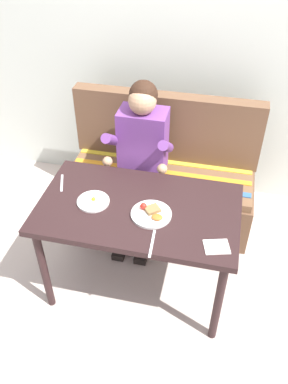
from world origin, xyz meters
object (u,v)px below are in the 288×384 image
object	(u,v)px
fork	(62,183)
couch	(161,182)
plate_eggs	(93,201)
plate_breakfast	(151,213)
table	(138,217)
person	(141,149)
napkin	(217,247)
knife	(152,243)

from	to	relation	value
fork	couch	bearing A→B (deg)	31.22
couch	plate_eggs	world-z (taller)	couch
plate_eggs	fork	size ratio (longest dim) A/B	1.15
plate_breakfast	couch	bearing A→B (deg)	96.25
table	person	xyz separation A→B (m)	(-0.12, 0.59, 0.09)
plate_breakfast	fork	bearing A→B (deg)	165.21
couch	napkin	xyz separation A→B (m)	(0.48, -0.99, 0.40)
person	table	bearing A→B (deg)	-78.21
plate_eggs	fork	distance (m)	0.29
couch	fork	size ratio (longest dim) A/B	8.47
person	plate_breakfast	bearing A→B (deg)	-71.74
table	napkin	world-z (taller)	napkin
knife	person	bearing A→B (deg)	103.20
napkin	knife	xyz separation A→B (m)	(-0.34, -0.05, -0.00)
napkin	person	bearing A→B (deg)	126.60
couch	napkin	size ratio (longest dim) A/B	10.82
plate_eggs	knife	size ratio (longest dim) A/B	0.97
napkin	knife	distance (m)	0.34
plate_eggs	knife	bearing A→B (deg)	-31.21
table	napkin	distance (m)	0.54
person	plate_breakfast	distance (m)	0.68
plate_breakfast	knife	distance (m)	0.23
plate_breakfast	napkin	distance (m)	0.43
person	fork	world-z (taller)	person
couch	plate_breakfast	xyz separation A→B (m)	(0.09, -0.82, 0.41)
napkin	fork	size ratio (longest dim) A/B	0.78
person	fork	xyz separation A→B (m)	(-0.40, -0.48, -0.01)
couch	fork	distance (m)	0.93
table	plate_breakfast	bearing A→B (deg)	-31.70
table	plate_breakfast	world-z (taller)	plate_breakfast
table	fork	world-z (taller)	fork
knife	couch	bearing A→B (deg)	93.94
table	knife	distance (m)	0.32
couch	napkin	world-z (taller)	couch
person	plate_eggs	world-z (taller)	person
plate_eggs	fork	xyz separation A→B (m)	(-0.25, 0.13, -0.01)
plate_eggs	fork	bearing A→B (deg)	152.62
couch	plate_breakfast	distance (m)	0.92
person	plate_breakfast	world-z (taller)	person
knife	table	bearing A→B (deg)	113.42
napkin	table	bearing A→B (deg)	155.08
table	plate_breakfast	xyz separation A→B (m)	(0.09, -0.06, 0.09)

